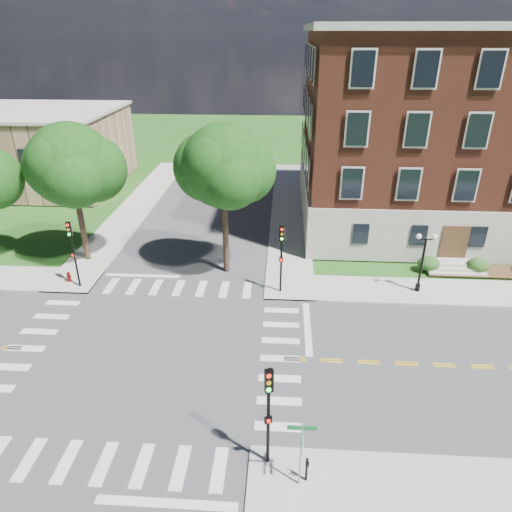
# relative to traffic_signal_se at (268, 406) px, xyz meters

# --- Properties ---
(ground) EXTENTS (160.00, 160.00, 0.00)m
(ground) POSITION_rel_traffic_signal_se_xyz_m (-6.77, 6.76, -3.19)
(ground) COLOR #224B15
(ground) RESTS_ON ground
(road_ew) EXTENTS (90.00, 12.00, 0.01)m
(road_ew) POSITION_rel_traffic_signal_se_xyz_m (-6.77, 6.76, -3.18)
(road_ew) COLOR #3D3D3F
(road_ew) RESTS_ON ground
(road_ns) EXTENTS (12.00, 90.00, 0.01)m
(road_ns) POSITION_rel_traffic_signal_se_xyz_m (-6.77, 6.76, -3.18)
(road_ns) COLOR #3D3D3F
(road_ns) RESTS_ON ground
(sidewalk_ne) EXTENTS (34.00, 34.00, 0.12)m
(sidewalk_ne) POSITION_rel_traffic_signal_se_xyz_m (8.61, 22.14, -3.13)
(sidewalk_ne) COLOR #9E9B93
(sidewalk_ne) RESTS_ON ground
(sidewalk_nw) EXTENTS (34.00, 34.00, 0.12)m
(sidewalk_nw) POSITION_rel_traffic_signal_se_xyz_m (-22.14, 22.14, -3.13)
(sidewalk_nw) COLOR #9E9B93
(sidewalk_nw) RESTS_ON ground
(crosswalk_east) EXTENTS (2.20, 10.20, 0.02)m
(crosswalk_east) POSITION_rel_traffic_signal_se_xyz_m (0.43, 6.76, -3.19)
(crosswalk_east) COLOR silver
(crosswalk_east) RESTS_ON ground
(stop_bar_east) EXTENTS (0.40, 5.50, 0.00)m
(stop_bar_east) POSITION_rel_traffic_signal_se_xyz_m (2.03, 9.76, -3.19)
(stop_bar_east) COLOR silver
(stop_bar_east) RESTS_ON ground
(main_building) EXTENTS (30.60, 22.40, 16.50)m
(main_building) POSITION_rel_traffic_signal_se_xyz_m (17.23, 28.76, 5.15)
(main_building) COLOR #A09E8D
(main_building) RESTS_ON ground
(secondary_building) EXTENTS (20.40, 15.40, 8.30)m
(secondary_building) POSITION_rel_traffic_signal_se_xyz_m (-28.77, 36.76, 1.09)
(secondary_building) COLOR #836248
(secondary_building) RESTS_ON ground
(tree_c) EXTENTS (6.04, 6.04, 10.45)m
(tree_c) POSITION_rel_traffic_signal_se_xyz_m (-14.78, 17.87, 4.35)
(tree_c) COLOR #2F2317
(tree_c) RESTS_ON ground
(tree_d) EXTENTS (5.71, 5.71, 10.71)m
(tree_d) POSITION_rel_traffic_signal_se_xyz_m (-3.72, 16.74, 4.76)
(tree_d) COLOR #2F2317
(tree_d) RESTS_ON ground
(traffic_signal_se) EXTENTS (0.38, 0.45, 4.80)m
(traffic_signal_se) POSITION_rel_traffic_signal_se_xyz_m (0.00, 0.00, 0.00)
(traffic_signal_se) COLOR black
(traffic_signal_se) RESTS_ON ground
(traffic_signal_ne) EXTENTS (0.36, 0.41, 4.80)m
(traffic_signal_ne) POSITION_rel_traffic_signal_se_xyz_m (0.33, 13.81, 0.00)
(traffic_signal_ne) COLOR black
(traffic_signal_ne) RESTS_ON ground
(traffic_signal_nw) EXTENTS (0.37, 0.44, 4.80)m
(traffic_signal_nw) POSITION_rel_traffic_signal_se_xyz_m (-13.66, 13.65, 0.00)
(traffic_signal_nw) COLOR black
(traffic_signal_nw) RESTS_ON ground
(twin_lamp_west) EXTENTS (1.36, 0.36, 4.23)m
(twin_lamp_west) POSITION_rel_traffic_signal_se_xyz_m (9.69, 14.46, -0.66)
(twin_lamp_west) COLOR black
(twin_lamp_west) RESTS_ON ground
(street_sign_pole) EXTENTS (1.10, 1.10, 3.10)m
(street_sign_pole) POSITION_rel_traffic_signal_se_xyz_m (1.27, -0.95, -0.88)
(street_sign_pole) COLOR gray
(street_sign_pole) RESTS_ON ground
(push_button_post) EXTENTS (0.14, 0.21, 1.20)m
(push_button_post) POSITION_rel_traffic_signal_se_xyz_m (1.55, -0.79, -2.39)
(push_button_post) COLOR black
(push_button_post) RESTS_ON ground
(fire_hydrant) EXTENTS (0.35, 0.35, 0.75)m
(fire_hydrant) POSITION_rel_traffic_signal_se_xyz_m (-14.68, 14.27, -2.72)
(fire_hydrant) COLOR #9A0B0D
(fire_hydrant) RESTS_ON ground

